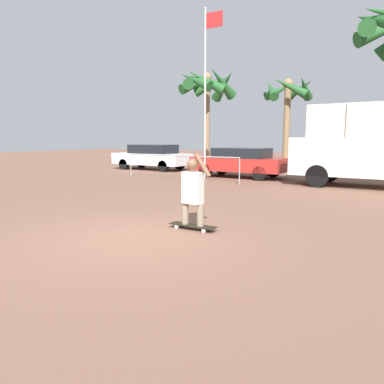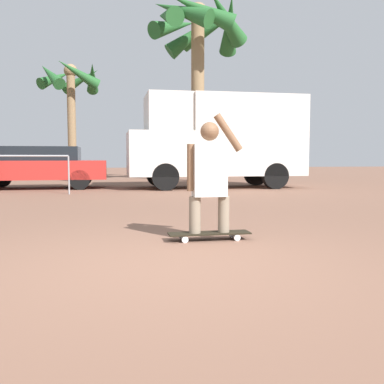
% 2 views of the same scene
% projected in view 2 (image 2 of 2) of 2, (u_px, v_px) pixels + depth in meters
% --- Properties ---
extents(ground_plane, '(80.00, 80.00, 0.00)m').
position_uv_depth(ground_plane, '(166.00, 267.00, 3.93)').
color(ground_plane, brown).
extents(skateboard, '(1.00, 0.26, 0.09)m').
position_uv_depth(skateboard, '(209.00, 234.00, 5.20)').
color(skateboard, black).
rests_on(skateboard, ground_plane).
extents(person_skateboarder, '(0.68, 0.22, 1.44)m').
position_uv_depth(person_skateboarder, '(209.00, 172.00, 5.14)').
color(person_skateboarder, gray).
rests_on(person_skateboarder, skateboard).
extents(camper_van, '(5.74, 2.14, 3.03)m').
position_uv_depth(camper_van, '(219.00, 138.00, 14.24)').
color(camper_van, black).
rests_on(camper_van, ground_plane).
extents(parked_car_red, '(4.32, 1.87, 1.36)m').
position_uv_depth(parked_car_red, '(40.00, 166.00, 13.90)').
color(parked_car_red, black).
rests_on(parked_car_red, ground_plane).
extents(palm_tree_near_van, '(4.31, 4.39, 7.63)m').
position_uv_depth(palm_tree_near_van, '(198.00, 33.00, 17.85)').
color(palm_tree_near_van, '#8E704C').
rests_on(palm_tree_near_van, ground_plane).
extents(palm_tree_center_background, '(2.79, 2.88, 5.08)m').
position_uv_depth(palm_tree_center_background, '(72.00, 86.00, 18.16)').
color(palm_tree_center_background, '#8E704C').
rests_on(palm_tree_center_background, ground_plane).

